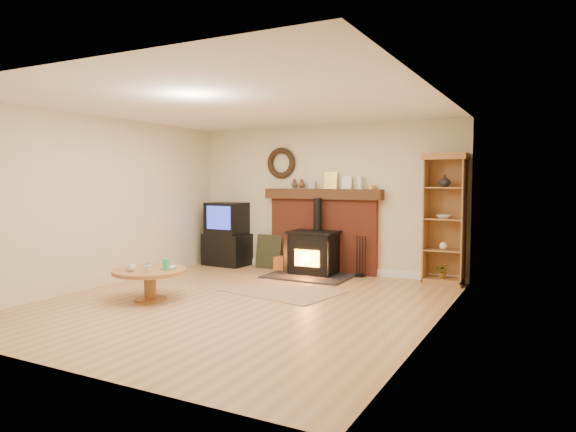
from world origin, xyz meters
The scene contains 11 objects.
ground centered at (0.00, 0.00, 0.00)m, with size 5.50×5.50×0.00m, color #A87746.
room_shell centered at (-0.02, 0.09, 1.72)m, with size 5.02×5.52×2.61m.
chimney_breast centered at (0.00, 2.67, 0.80)m, with size 2.20×0.22×1.78m.
wood_stove centered at (0.00, 2.28, 0.37)m, with size 1.40×1.00×1.32m.
area_rug centered at (0.14, 0.89, 0.01)m, with size 1.61×1.11×0.01m, color brown.
tv_unit centered at (-1.92, 2.47, 0.58)m, with size 0.85×0.62×1.21m.
curio_cabinet centered at (2.14, 2.56, 1.02)m, with size 0.66×0.47×2.05m.
firelog_box centered at (-0.58, 2.40, 0.13)m, with size 0.41×0.25×0.25m, color gold.
leaning_painting centered at (-1.04, 2.55, 0.31)m, with size 0.52×0.03×0.62m, color black.
fire_tools centered at (0.77, 2.50, 0.16)m, with size 0.19×0.16×0.70m.
coffee_table centered at (-1.20, -0.43, 0.34)m, with size 1.00×1.00×0.58m.
Camera 1 is at (3.67, -5.67, 1.63)m, focal length 32.00 mm.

